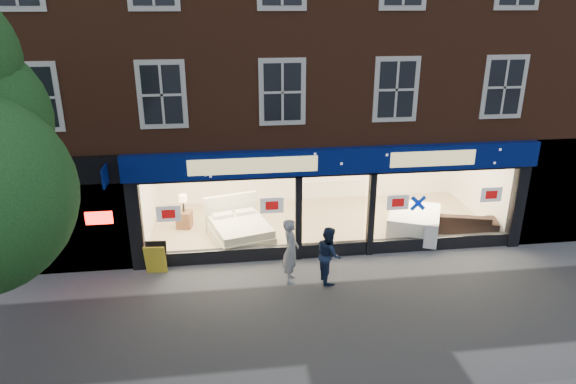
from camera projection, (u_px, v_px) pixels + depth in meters
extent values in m
plane|color=gray|center=(361.00, 315.00, 12.14)|extent=(120.00, 120.00, 0.00)
cube|color=tan|center=(320.00, 223.00, 16.99)|extent=(11.00, 4.50, 0.10)
cube|color=brown|center=(314.00, 11.00, 16.29)|extent=(19.00, 8.00, 6.70)
cube|color=navy|center=(338.00, 161.00, 13.77)|extent=(11.40, 0.28, 0.70)
cube|color=black|center=(334.00, 249.00, 14.93)|extent=(11.00, 0.18, 0.40)
cube|color=black|center=(136.00, 225.00, 13.85)|extent=(0.35, 0.30, 2.60)
cube|color=black|center=(517.00, 205.00, 15.18)|extent=(0.35, 0.30, 2.60)
cube|color=white|center=(219.00, 216.00, 14.02)|extent=(4.20, 0.02, 2.10)
cube|color=white|center=(446.00, 205.00, 14.81)|extent=(4.20, 0.02, 2.10)
cube|color=white|center=(333.00, 217.00, 14.75)|extent=(1.80, 0.02, 2.10)
cube|color=silver|center=(309.00, 167.00, 18.64)|extent=(11.00, 0.20, 2.60)
cube|color=#FFEAC6|center=(321.00, 149.00, 16.09)|extent=(11.00, 4.50, 0.12)
cube|color=black|center=(55.00, 213.00, 13.70)|extent=(3.80, 0.60, 3.30)
cube|color=#FF140C|center=(99.00, 218.00, 13.54)|extent=(0.70, 0.04, 0.35)
cube|color=white|center=(241.00, 235.00, 15.62)|extent=(2.07, 2.27, 0.33)
cube|color=white|center=(241.00, 227.00, 15.52)|extent=(1.99, 2.18, 0.24)
cube|color=white|center=(231.00, 211.00, 16.36)|extent=(1.67, 0.57, 1.14)
cube|color=white|center=(223.00, 215.00, 15.92)|extent=(0.67, 0.46, 0.11)
cube|color=white|center=(245.00, 212.00, 16.18)|extent=(0.67, 0.46, 0.11)
cube|color=brown|center=(185.00, 219.00, 16.49)|extent=(0.54, 0.54, 0.55)
cube|color=white|center=(413.00, 230.00, 16.11)|extent=(2.14, 2.34, 0.25)
cube|color=white|center=(414.00, 223.00, 16.02)|extent=(2.14, 2.34, 0.25)
cube|color=white|center=(414.00, 215.00, 15.93)|extent=(2.14, 2.34, 0.25)
imported|color=black|center=(462.00, 222.00, 16.24)|extent=(2.28, 1.39, 0.62)
cube|color=gold|center=(156.00, 258.00, 13.89)|extent=(0.60, 0.41, 0.88)
imported|color=#9DA0A4|center=(291.00, 251.00, 13.34)|extent=(0.50, 0.69, 1.76)
imported|color=#182643|center=(329.00, 254.00, 13.39)|extent=(0.64, 0.79, 1.54)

